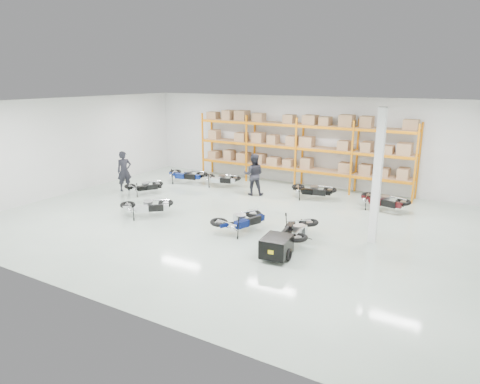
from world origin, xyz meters
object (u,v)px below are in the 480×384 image
Objects in this scene: moto_touring_right at (297,226)px; person_left at (124,171)px; moto_back_a at (186,172)px; moto_back_b at (221,177)px; moto_back_d at (383,198)px; moto_black_far_left at (145,184)px; trailer at (277,246)px; person_back at (254,175)px; moto_blue_centre at (241,217)px; moto_back_c at (313,187)px; moto_silver_left at (147,203)px.

person_left is at bearing 159.98° from moto_touring_right.
moto_back_a is 1.12× the size of moto_back_b.
moto_black_far_left is at bearing 119.46° from moto_back_d.
moto_back_d reaches higher than trailer.
person_back is (-5.85, -0.53, 0.42)m from moto_back_d.
moto_back_a is 4.18m from person_back.
person_back is (-2.03, 4.70, 0.40)m from moto_blue_centre.
moto_back_c is 0.91× the size of person_back.
moto_touring_right is (8.71, -2.11, 0.09)m from moto_black_far_left.
person_left is (-1.68, -2.73, 0.39)m from moto_back_a.
moto_silver_left is 1.14× the size of moto_black_far_left.
person_back is at bearing 124.09° from moto_touring_right.
trailer is 6.95m from moto_back_d.
moto_back_b is at bearing 127.41° from trailer.
moto_silver_left is 6.30m from moto_touring_right.
moto_silver_left is at bearing 131.41° from moto_back_c.
moto_black_far_left is 1.39m from person_left.
person_back is at bearing -45.61° from moto_blue_centre.
person_left reaches higher than moto_back_d.
moto_touring_right is at bearing 175.04° from moto_back_d.
moto_silver_left is at bearing 43.72° from person_back.
person_left is (-1.30, 0.02, 0.49)m from moto_black_far_left.
moto_touring_right is 0.97× the size of person_back.
moto_back_c is (4.81, 5.74, -0.01)m from moto_silver_left.
person_back is at bearing -63.63° from moto_silver_left.
moto_black_far_left is 9.46m from trailer.
moto_blue_centre reaches higher than trailer.
moto_silver_left is at bearing 171.07° from moto_black_far_left.
moto_silver_left is at bearing 163.51° from trailer.
moto_blue_centre is at bearing 157.01° from moto_back_d.
moto_back_d is 5.89m from person_back.
moto_silver_left is at bearing 138.07° from moto_back_d.
moto_silver_left is at bearing -166.83° from moto_back_a.
moto_back_a reaches higher than moto_back_c.
person_back reaches higher than moto_back_b.
moto_back_c is (6.85, 0.47, -0.04)m from moto_back_a.
person_left reaches higher than moto_silver_left.
moto_back_a is at bearing 86.30° from moto_back_b.
moto_back_a reaches higher than moto_back_d.
moto_touring_right is at bearing 84.14° from trailer.
moto_back_a is at bearing -26.74° from person_back.
moto_back_b is 0.93× the size of moto_back_d.
moto_back_b is at bearing 132.94° from moto_touring_right.
moto_silver_left reaches higher than moto_back_c.
person_back is (-2.70, -0.71, 0.43)m from moto_back_c.
moto_black_far_left is 0.89× the size of moto_back_c.
moto_back_c is at bearing -41.14° from person_left.
moto_black_far_left is at bearing 2.97° from moto_silver_left.
person_back reaches higher than moto_blue_centre.
person_left is (-10.00, 2.13, 0.39)m from moto_touring_right.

